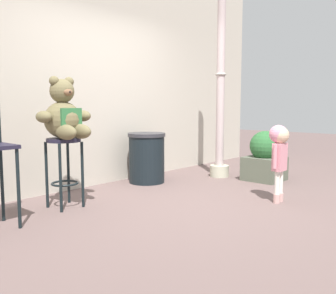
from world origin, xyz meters
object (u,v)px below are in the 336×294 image
(planter_with_shrub, at_px, (265,158))
(bar_stool_with_teddy, at_px, (64,159))
(lamppost, at_px, (220,107))
(child_walking, at_px, (279,146))
(trash_bin, at_px, (147,158))
(teddy_bear, at_px, (64,116))

(planter_with_shrub, bearing_deg, bar_stool_with_teddy, 162.02)
(lamppost, bearing_deg, child_walking, -121.62)
(trash_bin, relative_size, planter_with_shrub, 0.97)
(teddy_bear, xyz_separation_m, lamppost, (2.66, -0.22, 0.08))
(bar_stool_with_teddy, bearing_deg, trash_bin, 10.34)
(lamppost, height_order, planter_with_shrub, lamppost)
(lamppost, relative_size, planter_with_shrub, 3.70)
(trash_bin, xyz_separation_m, planter_with_shrub, (1.30, -1.21, -0.02))
(bar_stool_with_teddy, distance_m, lamppost, 2.72)
(trash_bin, bearing_deg, teddy_bear, -168.56)
(bar_stool_with_teddy, distance_m, trash_bin, 1.60)
(teddy_bear, relative_size, planter_with_shrub, 0.89)
(bar_stool_with_teddy, xyz_separation_m, trash_bin, (1.56, 0.29, -0.18))
(lamppost, bearing_deg, planter_with_shrub, -72.94)
(lamppost, bearing_deg, teddy_bear, 175.18)
(bar_stool_with_teddy, bearing_deg, child_walking, -42.97)
(child_walking, height_order, lamppost, lamppost)
(teddy_bear, bearing_deg, bar_stool_with_teddy, 90.00)
(bar_stool_with_teddy, xyz_separation_m, planter_with_shrub, (2.86, -0.93, -0.20))
(teddy_bear, bearing_deg, child_walking, -42.43)
(bar_stool_with_teddy, relative_size, planter_with_shrub, 1.03)
(child_walking, relative_size, lamppost, 0.33)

